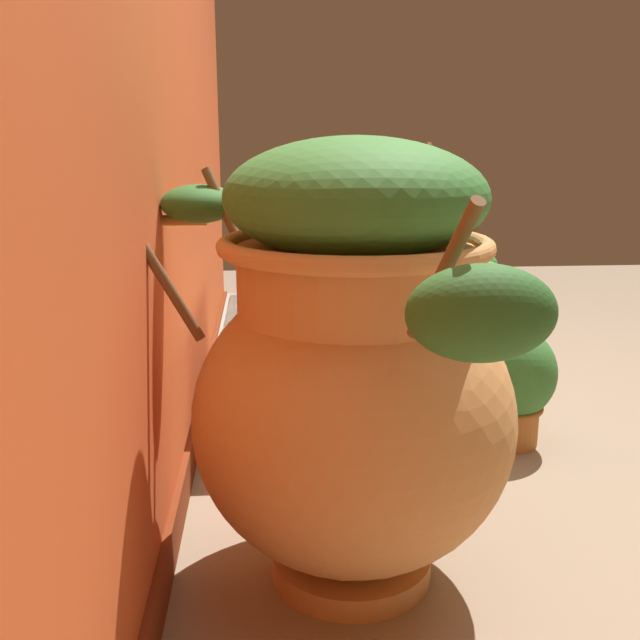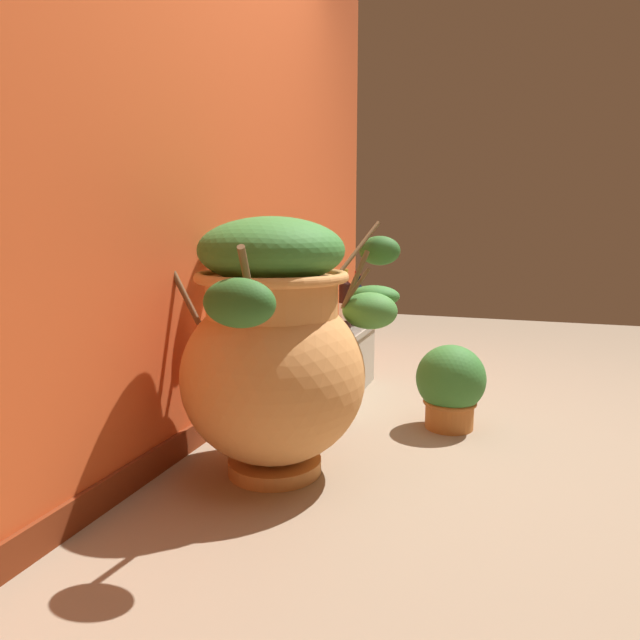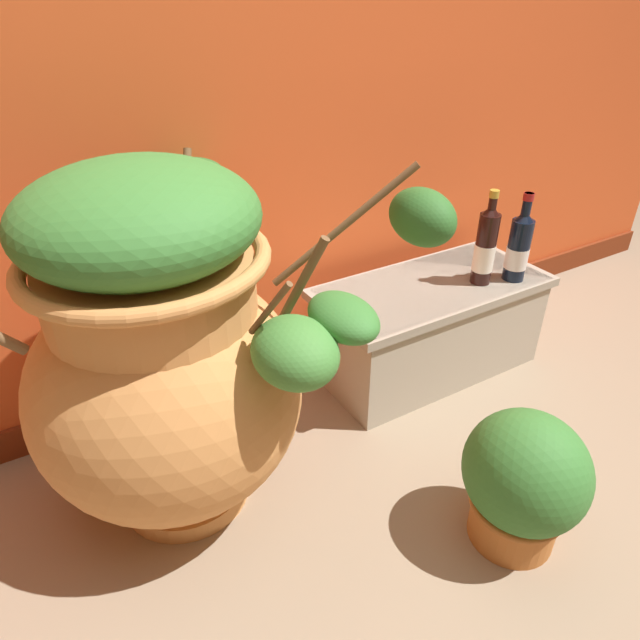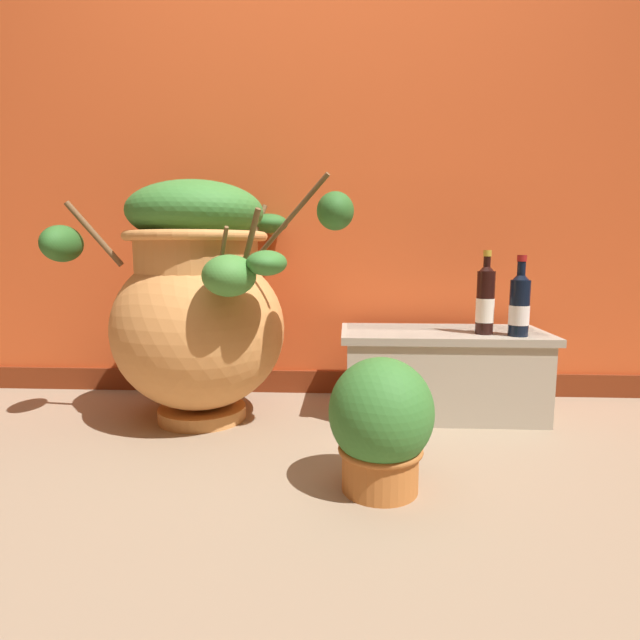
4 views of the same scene
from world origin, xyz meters
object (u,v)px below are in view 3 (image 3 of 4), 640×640
(wine_bottle_left, at_px, (486,246))
(potted_shrub, at_px, (523,481))
(terracotta_urn, at_px, (165,354))
(wine_bottle_middle, at_px, (519,245))

(wine_bottle_left, bearing_deg, potted_shrub, -125.25)
(wine_bottle_left, bearing_deg, terracotta_urn, -176.98)
(wine_bottle_left, distance_m, wine_bottle_middle, 0.12)
(wine_bottle_left, xyz_separation_m, wine_bottle_middle, (0.12, -0.04, -0.01))
(wine_bottle_left, relative_size, wine_bottle_middle, 1.06)
(wine_bottle_middle, bearing_deg, terracotta_urn, -179.11)
(terracotta_urn, distance_m, potted_shrub, 0.92)
(wine_bottle_middle, height_order, potted_shrub, wine_bottle_middle)
(terracotta_urn, relative_size, wine_bottle_middle, 3.67)
(terracotta_urn, bearing_deg, potted_shrub, -40.08)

